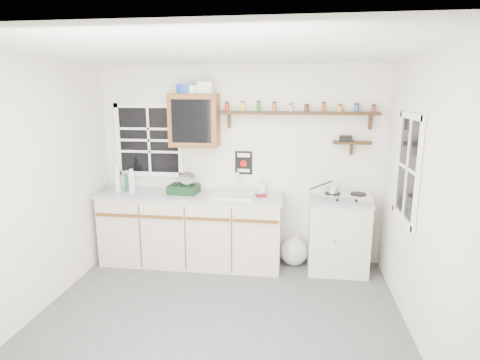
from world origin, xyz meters
name	(u,v)px	position (x,y,z in m)	size (l,w,h in m)	color
room	(216,196)	(0.00, 0.00, 1.25)	(3.64, 3.24, 2.54)	#4A4A4D
main_cabinet	(191,228)	(-0.58, 1.30, 0.46)	(2.31, 0.63, 0.92)	beige
right_cabinet	(338,235)	(1.25, 1.32, 0.46)	(0.73, 0.57, 0.91)	silver
sink	(233,194)	(-0.05, 1.30, 0.93)	(0.52, 0.44, 0.29)	silver
upper_cabinet	(194,120)	(-0.55, 1.44, 1.82)	(0.60, 0.32, 0.65)	brown
upper_cabinet_clutter	(193,89)	(-0.55, 1.44, 2.21)	(0.45, 0.24, 0.14)	#1941A6
spice_shelf	(298,113)	(0.72, 1.51, 1.93)	(1.91, 0.18, 0.34)	black
secondary_shelf	(350,142)	(1.36, 1.52, 1.58)	(0.45, 0.16, 0.24)	black
warning_sign	(244,163)	(0.05, 1.59, 1.28)	(0.22, 0.02, 0.30)	black
window_back	(149,140)	(-1.20, 1.59, 1.55)	(0.93, 0.03, 0.98)	black
window_right	(408,168)	(1.79, 0.55, 1.45)	(0.03, 0.78, 1.08)	black
water_bottles	(125,181)	(-1.43, 1.28, 1.06)	(0.28, 0.19, 0.35)	silver
dish_rack	(185,187)	(-0.66, 1.32, 1.01)	(0.39, 0.31, 0.27)	black
soap_bottle	(263,186)	(0.31, 1.43, 1.01)	(0.08, 0.09, 0.19)	silver
rag	(261,196)	(0.31, 1.29, 0.93)	(0.13, 0.11, 0.02)	maroon
hotplate	(345,197)	(1.31, 1.31, 0.95)	(0.61, 0.34, 0.09)	silver
saucepan	(332,190)	(1.15, 1.31, 1.03)	(0.35, 0.16, 0.15)	silver
trash_bag	(294,251)	(0.72, 1.40, 0.19)	(0.39, 0.35, 0.44)	beige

